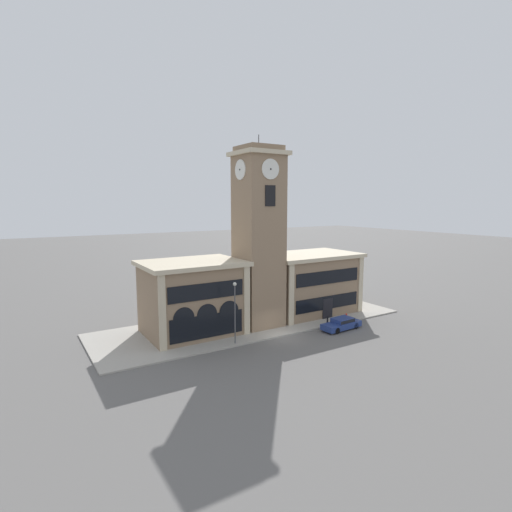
{
  "coord_description": "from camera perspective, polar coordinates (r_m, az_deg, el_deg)",
  "views": [
    {
      "loc": [
        -23.73,
        -33.05,
        14.08
      ],
      "look_at": [
        -1.75,
        2.4,
        8.48
      ],
      "focal_mm": 28.0,
      "sensor_mm": 36.0,
      "label": 1
    }
  ],
  "objects": [
    {
      "name": "fire_hydrant",
      "position": [
        49.19,
        12.78,
        -8.49
      ],
      "size": [
        0.22,
        0.22,
        0.87
      ],
      "color": "red",
      "rests_on": "sidewalk_kerb"
    },
    {
      "name": "town_hall_right_wing",
      "position": [
        51.65,
        7.52,
        -3.83
      ],
      "size": [
        12.43,
        8.03,
        7.66
      ],
      "color": "#897056",
      "rests_on": "ground_plane"
    },
    {
      "name": "ground_plane",
      "position": [
        43.06,
        3.74,
        -11.45
      ],
      "size": [
        300.0,
        300.0,
        0.0
      ],
      "primitive_type": "plane",
      "color": "#605E5B"
    },
    {
      "name": "street_lamp",
      "position": [
        39.57,
        -3.03,
        -6.86
      ],
      "size": [
        0.36,
        0.36,
        6.2
      ],
      "color": "#4C4C51",
      "rests_on": "sidewalk_kerb"
    },
    {
      "name": "town_hall_left_wing",
      "position": [
        43.51,
        -9.05,
        -5.87
      ],
      "size": [
        10.58,
        8.03,
        7.91
      ],
      "color": "#897056",
      "rests_on": "ground_plane"
    },
    {
      "name": "parked_car_near",
      "position": [
        46.12,
        12.15,
        -9.4
      ],
      "size": [
        4.94,
        2.06,
        1.31
      ],
      "rotation": [
        0.0,
        0.0,
        3.2
      ],
      "color": "navy",
      "rests_on": "ground_plane"
    },
    {
      "name": "sidewalk_kerb",
      "position": [
        47.69,
        -0.41,
        -9.43
      ],
      "size": [
        36.59,
        11.73,
        0.15
      ],
      "color": "#A39E93",
      "rests_on": "ground_plane"
    },
    {
      "name": "clock_tower",
      "position": [
        44.74,
        0.37,
        2.59
      ],
      "size": [
        5.24,
        5.24,
        21.38
      ],
      "color": "#897056",
      "rests_on": "ground_plane"
    },
    {
      "name": "bollard",
      "position": [
        47.12,
        10.17,
        -9.01
      ],
      "size": [
        0.18,
        0.18,
        1.06
      ],
      "color": "black",
      "rests_on": "sidewalk_kerb"
    }
  ]
}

